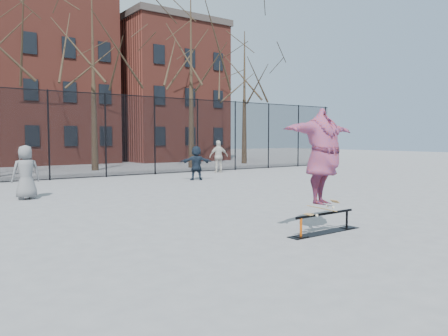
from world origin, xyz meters
TOP-DOWN VIEW (x-y plane):
  - ground at (0.00, 0.00)m, footprint 100.00×100.00m
  - skate_rail at (0.14, -1.37)m, footprint 1.84×0.28m
  - skateboard at (0.06, -1.37)m, footprint 0.77×0.18m
  - skater at (0.06, -1.37)m, footprint 2.40×1.06m
  - bystander_grey at (-3.59, 7.20)m, footprint 0.82×0.53m
  - bystander_white at (7.10, 12.00)m, footprint 1.11×0.72m
  - bystander_navy at (3.92, 9.28)m, footprint 1.47×1.06m
  - fence at (-0.01, 13.00)m, footprint 34.03×0.07m
  - tree_row at (-0.25, 17.15)m, footprint 33.66×7.46m
  - rowhouses at (0.72, 26.00)m, footprint 29.00×7.00m

SIDE VIEW (x-z plane):
  - ground at x=0.00m, z-range 0.00..0.00m
  - skate_rail at x=0.14m, z-range -0.04..0.36m
  - skateboard at x=0.06m, z-range 0.40..0.50m
  - bystander_navy at x=3.92m, z-range 0.00..1.53m
  - bystander_grey at x=-3.59m, z-range 0.00..1.67m
  - bystander_white at x=7.10m, z-range 0.00..1.75m
  - skater at x=0.06m, z-range 0.50..2.38m
  - fence at x=-0.01m, z-range 0.05..4.05m
  - rowhouses at x=0.72m, z-range -0.44..12.56m
  - tree_row at x=-0.25m, z-range 2.02..12.69m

